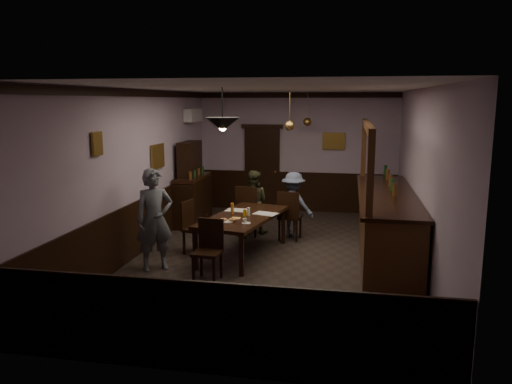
% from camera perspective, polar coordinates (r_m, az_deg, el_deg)
% --- Properties ---
extents(room, '(5.01, 8.01, 3.01)m').
position_cam_1_polar(room, '(8.76, 2.03, 1.91)').
color(room, '#2D2621').
rests_on(room, ground).
extents(dining_table, '(1.42, 2.36, 0.75)m').
position_cam_1_polar(dining_table, '(9.03, -1.48, -3.08)').
color(dining_table, black).
rests_on(dining_table, ground).
extents(chair_far_left, '(0.51, 0.51, 1.06)m').
position_cam_1_polar(chair_far_left, '(10.36, -0.91, -1.91)').
color(chair_far_left, black).
rests_on(chair_far_left, ground).
extents(chair_far_right, '(0.49, 0.49, 1.01)m').
position_cam_1_polar(chair_far_right, '(10.05, 3.82, -2.47)').
color(chair_far_right, black).
rests_on(chair_far_right, ground).
extents(chair_near, '(0.45, 0.45, 0.96)m').
position_cam_1_polar(chair_near, '(7.93, -5.41, -6.25)').
color(chair_near, black).
rests_on(chair_near, ground).
extents(chair_side, '(0.51, 0.51, 0.98)m').
position_cam_1_polar(chair_side, '(9.30, -7.24, -3.71)').
color(chair_side, black).
rests_on(chair_side, ground).
extents(person_standing, '(0.74, 0.69, 1.70)m').
position_cam_1_polar(person_standing, '(8.42, -11.52, -3.12)').
color(person_standing, '#595D65').
rests_on(person_standing, ground).
extents(person_seated_left, '(0.67, 0.53, 1.35)m').
position_cam_1_polar(person_seated_left, '(10.60, -0.35, -1.13)').
color(person_seated_left, '#414428').
rests_on(person_seated_left, ground).
extents(person_seated_right, '(1.00, 0.78, 1.36)m').
position_cam_1_polar(person_seated_right, '(10.29, 4.29, -1.47)').
color(person_seated_right, slate).
rests_on(person_seated_right, ground).
extents(newspaper_left, '(0.44, 0.33, 0.01)m').
position_cam_1_polar(newspaper_left, '(9.42, -2.16, -2.09)').
color(newspaper_left, silver).
rests_on(newspaper_left, dining_table).
extents(newspaper_right, '(0.49, 0.41, 0.01)m').
position_cam_1_polar(newspaper_right, '(9.13, 1.10, -2.49)').
color(newspaper_right, silver).
rests_on(newspaper_right, dining_table).
extents(napkin, '(0.18, 0.18, 0.00)m').
position_cam_1_polar(napkin, '(8.81, -2.31, -2.99)').
color(napkin, '#F0B558').
rests_on(napkin, dining_table).
extents(saucer, '(0.15, 0.15, 0.01)m').
position_cam_1_polar(saucer, '(8.42, -1.13, -3.59)').
color(saucer, white).
rests_on(saucer, dining_table).
extents(coffee_cup, '(0.09, 0.09, 0.07)m').
position_cam_1_polar(coffee_cup, '(8.42, -1.31, -3.29)').
color(coffee_cup, white).
rests_on(coffee_cup, saucer).
extents(pastry_plate, '(0.22, 0.22, 0.01)m').
position_cam_1_polar(pastry_plate, '(8.55, -3.36, -3.38)').
color(pastry_plate, white).
rests_on(pastry_plate, dining_table).
extents(pastry_ring_a, '(0.13, 0.13, 0.04)m').
position_cam_1_polar(pastry_ring_a, '(8.57, -3.77, -3.16)').
color(pastry_ring_a, '#C68C47').
rests_on(pastry_ring_a, pastry_plate).
extents(pastry_ring_b, '(0.13, 0.13, 0.04)m').
position_cam_1_polar(pastry_ring_b, '(8.56, -2.69, -3.16)').
color(pastry_ring_b, '#C68C47').
rests_on(pastry_ring_b, pastry_plate).
extents(soda_can, '(0.07, 0.07, 0.12)m').
position_cam_1_polar(soda_can, '(8.92, -1.29, -2.43)').
color(soda_can, yellow).
rests_on(soda_can, dining_table).
extents(beer_glass, '(0.06, 0.06, 0.20)m').
position_cam_1_polar(beer_glass, '(9.12, -2.73, -1.90)').
color(beer_glass, '#BF721E').
rests_on(beer_glass, dining_table).
extents(water_glass, '(0.06, 0.06, 0.15)m').
position_cam_1_polar(water_glass, '(8.97, -0.87, -2.25)').
color(water_glass, silver).
rests_on(water_glass, dining_table).
extents(pepper_mill, '(0.04, 0.04, 0.14)m').
position_cam_1_polar(pepper_mill, '(8.54, -5.70, -3.00)').
color(pepper_mill, black).
rests_on(pepper_mill, dining_table).
extents(sideboard, '(0.51, 1.43, 1.89)m').
position_cam_1_polar(sideboard, '(11.48, -7.31, 0.11)').
color(sideboard, black).
rests_on(sideboard, ground).
extents(bar_counter, '(1.00, 4.29, 2.40)m').
position_cam_1_polar(bar_counter, '(9.46, 14.60, -3.27)').
color(bar_counter, '#482A13').
rests_on(bar_counter, ground).
extents(door_back, '(0.90, 0.06, 2.10)m').
position_cam_1_polar(door_back, '(12.82, 0.70, 2.60)').
color(door_back, black).
rests_on(door_back, ground).
extents(ac_unit, '(0.20, 0.85, 0.30)m').
position_cam_1_polar(ac_unit, '(12.04, -7.20, 8.70)').
color(ac_unit, white).
rests_on(ac_unit, ground).
extents(picture_left_small, '(0.04, 0.28, 0.36)m').
position_cam_1_polar(picture_left_small, '(7.94, -17.71, 5.28)').
color(picture_left_small, olive).
rests_on(picture_left_small, ground).
extents(picture_left_large, '(0.04, 0.62, 0.48)m').
position_cam_1_polar(picture_left_large, '(10.15, -11.16, 4.03)').
color(picture_left_large, olive).
rests_on(picture_left_large, ground).
extents(picture_back, '(0.55, 0.04, 0.42)m').
position_cam_1_polar(picture_back, '(12.57, 8.87, 5.76)').
color(picture_back, olive).
rests_on(picture_back, ground).
extents(pendant_iron, '(0.56, 0.56, 0.69)m').
position_cam_1_polar(pendant_iron, '(8.07, -3.85, 7.73)').
color(pendant_iron, black).
rests_on(pendant_iron, ground).
extents(pendant_brass_mid, '(0.20, 0.20, 0.81)m').
position_cam_1_polar(pendant_brass_mid, '(10.05, 3.85, 7.57)').
color(pendant_brass_mid, '#BF8C3F').
rests_on(pendant_brass_mid, ground).
extents(pendant_brass_far, '(0.20, 0.20, 0.81)m').
position_cam_1_polar(pendant_brass_far, '(11.85, 5.89, 7.97)').
color(pendant_brass_far, '#BF8C3F').
rests_on(pendant_brass_far, ground).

